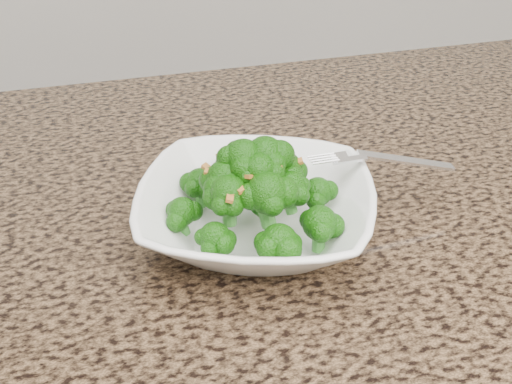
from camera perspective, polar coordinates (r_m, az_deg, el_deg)
name	(u,v)px	position (r m, az deg, el deg)	size (l,w,h in m)	color
granite_counter	(237,297)	(0.59, -1.70, -9.28)	(1.64, 1.04, 0.03)	brown
bowl	(256,212)	(0.62, 0.00, -1.76)	(0.23, 0.23, 0.06)	white
broccoli_pile	(256,157)	(0.59, 0.00, 3.17)	(0.20, 0.20, 0.07)	#185D0A
garlic_topping	(256,121)	(0.57, 0.00, 6.33)	(0.12, 0.12, 0.01)	#B8752D
fork	(360,158)	(0.65, 9.22, 2.97)	(0.17, 0.03, 0.01)	silver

